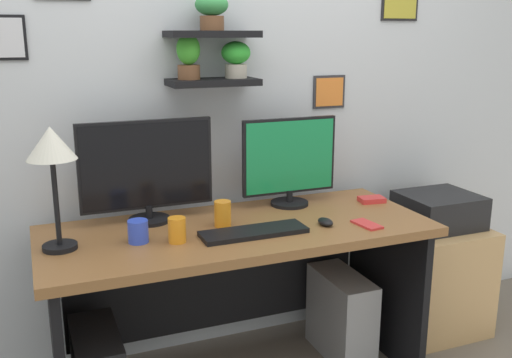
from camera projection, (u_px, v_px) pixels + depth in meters
name	position (u px, v px, depth m)	size (l,w,h in m)	color
back_wall_assembly	(205.00, 75.00, 2.69)	(4.40, 0.24, 2.70)	silver
desk	(235.00, 268.00, 2.55)	(1.65, 0.68, 0.75)	brown
monitor_left	(147.00, 170.00, 2.46)	(0.57, 0.18, 0.44)	black
monitor_right	(289.00, 161.00, 2.71)	(0.47, 0.18, 0.42)	black
keyboard	(254.00, 232.00, 2.35)	(0.44, 0.14, 0.02)	black
computer_mouse	(325.00, 222.00, 2.46)	(0.06, 0.09, 0.03)	black
desk_lamp	(52.00, 153.00, 2.10)	(0.18, 0.18, 0.47)	black
cell_phone	(367.00, 224.00, 2.46)	(0.07, 0.14, 0.01)	red
coffee_mug	(138.00, 231.00, 2.25)	(0.08, 0.08, 0.09)	blue
pen_cup	(177.00, 230.00, 2.25)	(0.07, 0.07, 0.10)	orange
scissors_tray	(372.00, 200.00, 2.80)	(0.12, 0.08, 0.02)	red
water_cup	(223.00, 214.00, 2.44)	(0.07, 0.07, 0.11)	orange
drawer_cabinet	(433.00, 276.00, 3.09)	(0.44, 0.50, 0.57)	tan
printer	(439.00, 210.00, 3.00)	(0.38, 0.34, 0.17)	black
computer_tower_right	(341.00, 315.00, 2.81)	(0.18, 0.40, 0.42)	#99999E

